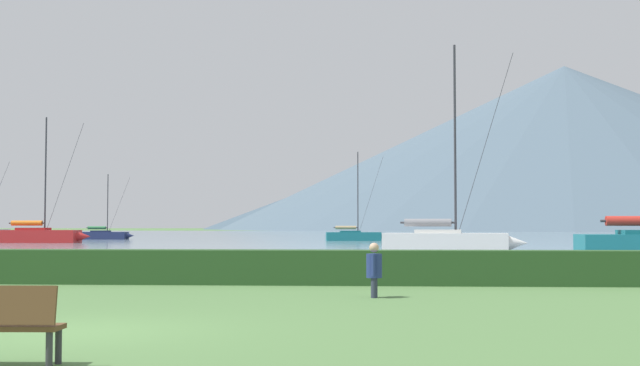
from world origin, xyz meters
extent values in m
plane|color=#517A42|center=(0.00, 0.00, 0.00)|extent=(1000.00, 1000.00, 0.00)
cube|color=gray|center=(0.00, 137.00, 0.00)|extent=(320.00, 246.00, 0.00)
cube|color=#284C23|center=(0.00, 11.00, 0.48)|extent=(80.00, 1.20, 0.96)
cube|color=red|center=(-27.60, 67.22, 0.61)|extent=(7.78, 2.82, 1.21)
cone|color=red|center=(-23.19, 67.32, 0.61)|extent=(1.35, 1.06, 1.03)
cube|color=#A52020|center=(-28.05, 67.21, 1.05)|extent=(2.91, 1.92, 0.77)
cylinder|color=#333338|center=(-26.94, 67.23, 6.34)|extent=(0.15, 0.15, 11.35)
cylinder|color=#333338|center=(-28.68, 67.19, 1.88)|extent=(3.48, 0.21, 0.13)
cylinder|color=orange|center=(-28.68, 67.19, 1.88)|extent=(2.96, 0.55, 0.49)
cylinder|color=#333338|center=(-25.12, 67.27, 6.06)|extent=(3.67, 0.12, 10.79)
cylinder|color=#333338|center=(17.37, 30.03, 1.87)|extent=(3.46, 0.15, 0.13)
cylinder|color=red|center=(17.37, 30.03, 1.87)|extent=(2.94, 0.50, 0.48)
cube|color=navy|center=(-27.87, 87.69, 0.45)|extent=(5.68, 1.97, 0.89)
cone|color=navy|center=(-24.63, 87.67, 0.45)|extent=(0.98, 0.76, 0.76)
cube|color=#1B2449|center=(-28.19, 87.69, 0.77)|extent=(2.11, 1.37, 0.57)
cylinder|color=#333338|center=(-27.38, 87.69, 4.13)|extent=(0.11, 0.11, 7.27)
cylinder|color=#333338|center=(-28.66, 87.70, 1.38)|extent=(2.55, 0.11, 0.10)
cylinder|color=#2D7542|center=(-28.66, 87.70, 1.38)|extent=(2.17, 0.37, 0.36)
cylinder|color=#333338|center=(-26.05, 87.68, 3.95)|extent=(2.69, 0.04, 6.92)
cone|color=#9E9EA3|center=(-38.81, 86.41, 0.61)|extent=(1.41, 1.15, 1.03)
cube|color=white|center=(8.85, 40.12, 0.59)|extent=(7.73, 3.38, 1.18)
cone|color=white|center=(13.11, 39.65, 0.59)|extent=(1.39, 1.14, 1.00)
cube|color=silver|center=(8.42, 40.17, 1.02)|extent=(2.97, 2.09, 0.75)
cylinder|color=#333338|center=(9.49, 40.05, 6.71)|extent=(0.15, 0.15, 12.13)
cylinder|color=#333338|center=(7.81, 40.24, 1.82)|extent=(3.37, 0.50, 0.13)
cylinder|color=gray|center=(7.81, 40.24, 1.82)|extent=(2.90, 0.78, 0.47)
cylinder|color=#333338|center=(11.24, 39.86, 6.41)|extent=(3.55, 0.43, 11.53)
cube|color=#19707A|center=(2.07, 80.15, 0.46)|extent=(6.05, 2.67, 0.92)
cone|color=#19707A|center=(5.40, 80.53, 0.46)|extent=(1.09, 0.89, 0.78)
cube|color=#16646E|center=(1.74, 80.11, 0.80)|extent=(2.32, 1.65, 0.59)
cylinder|color=#333338|center=(2.57, 80.20, 5.06)|extent=(0.12, 0.12, 9.11)
cylinder|color=#333338|center=(1.26, 80.05, 1.43)|extent=(2.63, 0.40, 0.10)
cylinder|color=tan|center=(1.26, 80.05, 1.43)|extent=(2.27, 0.62, 0.37)
cylinder|color=#333338|center=(3.94, 80.36, 4.83)|extent=(2.77, 0.34, 8.66)
cylinder|color=#333338|center=(0.98, -3.04, 0.23)|extent=(0.08, 0.08, 0.45)
cylinder|color=#333338|center=(1.00, -3.37, 0.23)|extent=(0.08, 0.08, 0.45)
cylinder|color=#2D3347|center=(4.68, 6.59, 0.23)|extent=(0.14, 0.14, 0.45)
cylinder|color=#2D3347|center=(4.69, 6.77, 0.23)|extent=(0.14, 0.14, 0.45)
cylinder|color=navy|center=(4.69, 6.68, 0.73)|extent=(0.36, 0.36, 0.55)
cylinder|color=navy|center=(4.67, 6.44, 0.75)|extent=(0.09, 0.09, 0.49)
cylinder|color=navy|center=(4.70, 6.92, 0.75)|extent=(0.09, 0.09, 0.49)
sphere|color=tan|center=(4.69, 6.68, 1.14)|extent=(0.22, 0.22, 0.22)
cone|color=#4C6070|center=(76.89, 374.62, 30.57)|extent=(235.84, 235.84, 61.13)
cone|color=#4C6070|center=(82.11, 349.55, 34.00)|extent=(285.03, 285.03, 68.00)
cone|color=#425666|center=(23.76, 381.81, 18.54)|extent=(196.70, 196.70, 37.08)
camera|label=1|loc=(4.79, -13.16, 1.64)|focal=48.56mm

